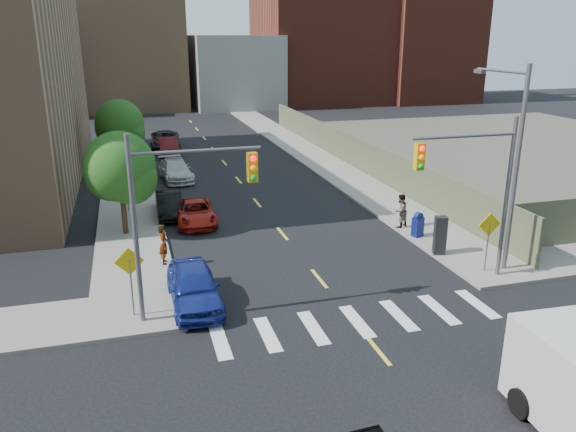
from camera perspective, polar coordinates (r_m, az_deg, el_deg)
ground at (r=18.12m, az=11.81°, el=-16.33°), size 160.00×160.00×0.00m
sidewalk_nw at (r=55.49m, az=-16.15°, el=6.86°), size 3.50×73.00×0.15m
sidewalk_ne at (r=57.53m, az=-0.42°, el=7.93°), size 3.50×73.00×0.15m
fence_north at (r=45.34m, az=6.47°, el=6.60°), size 0.12×44.00×2.50m
gravel_lot at (r=56.68m, az=23.22°, el=6.29°), size 36.00×42.00×0.06m
bg_bldg_west at (r=84.44m, az=-26.66°, el=13.35°), size 14.00×18.00×12.00m
bg_bldg_midwest at (r=85.13m, az=-15.59°, el=15.59°), size 14.00×16.00×15.00m
bg_bldg_center at (r=84.65m, az=-5.62°, el=14.43°), size 12.00×16.00×10.00m
bg_bldg_east at (r=90.05m, az=3.24°, el=16.60°), size 18.00×18.00×16.00m
bg_bldg_fareast at (r=94.70m, az=13.28°, el=16.85°), size 14.00×16.00×18.00m
smokestack at (r=96.75m, az=15.70°, el=19.66°), size 1.80×1.80×28.00m
signal_nw at (r=19.92m, az=-11.14°, el=1.39°), size 4.59×0.30×7.00m
signal_ne at (r=23.98m, az=18.66°, el=3.59°), size 4.59×0.30×7.00m
streetlight_ne at (r=25.84m, az=21.79°, el=5.80°), size 0.25×3.70×9.00m
warn_sign_nw at (r=21.19m, az=-15.76°, el=-5.23°), size 1.06×0.06×2.83m
warn_sign_ne at (r=25.75m, az=19.73°, el=-1.46°), size 1.06×0.06×2.83m
warn_sign_midwest at (r=34.05m, az=-16.14°, el=3.49°), size 1.06×0.06×2.83m
tree_west_near at (r=29.87m, az=-16.69°, el=4.40°), size 3.66×3.64×5.52m
tree_west_far at (r=44.62m, az=-16.71°, el=8.69°), size 3.66×3.64×5.52m
parked_car_blue at (r=22.21m, az=-9.55°, el=-7.07°), size 1.93×4.66×1.58m
parked_car_black at (r=33.37m, az=-11.99°, el=1.19°), size 1.50×4.19×1.38m
parked_car_red at (r=31.75m, az=-9.38°, el=0.39°), size 2.25×4.65×1.28m
parked_car_silver at (r=41.56m, az=-11.36°, el=4.57°), size 2.46×5.11×1.43m
parked_car_white at (r=42.84m, az=-11.29°, el=4.95°), size 1.93×4.23×1.41m
parked_car_maroon at (r=50.42m, az=-12.10°, el=6.91°), size 1.71×4.68×1.53m
parked_car_grey at (r=53.54m, az=-12.37°, el=7.54°), size 2.94×5.82×1.58m
mailbox at (r=29.60m, az=13.06°, el=-0.86°), size 0.64×0.56×1.30m
payphone at (r=27.41m, az=15.19°, el=-1.91°), size 0.66×0.59×1.85m
pedestrian_west at (r=25.98m, az=-12.52°, el=-2.86°), size 0.50×0.70×1.80m
pedestrian_east at (r=30.76m, az=11.36°, el=0.53°), size 1.09×1.00×1.83m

